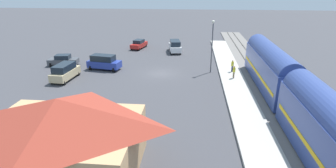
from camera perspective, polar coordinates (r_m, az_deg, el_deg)
name	(u,v)px	position (r m, az deg, el deg)	size (l,w,h in m)	color
ground_plane	(161,73)	(39.13, -1.55, 2.30)	(200.00, 200.00, 0.00)	#424247
railway_track	(260,75)	(39.98, 18.80, 1.71)	(4.80, 70.00, 0.30)	slate
platform	(231,74)	(39.20, 13.12, 2.02)	(3.20, 46.00, 0.30)	#B7B2A8
passenger_train	(294,91)	(27.64, 25.03, -1.38)	(2.93, 33.31, 4.98)	#33478C
station_building	(61,135)	(19.58, -21.59, -9.88)	(10.84, 8.23, 5.44)	tan
pedestrian_on_platform	(234,71)	(36.93, 13.74, 2.66)	(0.36, 0.36, 1.71)	brown
pedestrian_waiting_far	(232,65)	(39.63, 13.43, 3.90)	(0.36, 0.36, 1.71)	#23284C
suv_tan	(65,72)	(38.65, -20.92, 2.46)	(2.30, 5.03, 2.22)	#C6B284
suv_white	(175,46)	(51.08, 1.48, 8.00)	(2.74, 5.16, 2.22)	white
sedan_red	(139,44)	(54.39, -6.15, 8.38)	(2.84, 4.80, 1.74)	red
sedan_charcoal	(63,60)	(45.66, -21.23, 4.72)	(4.70, 2.71, 1.74)	#47494F
suv_blue	(104,62)	(41.67, -13.37, 4.53)	(5.17, 3.05, 2.22)	#283D9E
light_pole_near_platform	(212,40)	(38.85, 9.33, 9.11)	(0.44, 0.44, 7.47)	#515156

